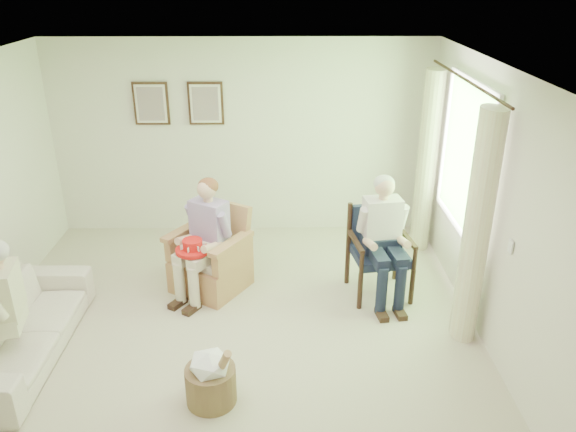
# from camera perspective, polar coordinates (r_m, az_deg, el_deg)

# --- Properties ---
(floor) EXTENTS (5.50, 5.50, 0.00)m
(floor) POSITION_cam_1_polar(r_m,az_deg,el_deg) (5.62, -6.07, -13.21)
(floor) COLOR beige
(floor) RESTS_ON ground
(back_wall) EXTENTS (5.00, 0.04, 2.60)m
(back_wall) POSITION_cam_1_polar(r_m,az_deg,el_deg) (7.52, -4.67, 7.82)
(back_wall) COLOR silver
(back_wall) RESTS_ON ground
(right_wall) EXTENTS (0.04, 5.50, 2.60)m
(right_wall) POSITION_cam_1_polar(r_m,az_deg,el_deg) (5.29, 21.29, -0.93)
(right_wall) COLOR silver
(right_wall) RESTS_ON ground
(ceiling) EXTENTS (5.00, 5.50, 0.02)m
(ceiling) POSITION_cam_1_polar(r_m,az_deg,el_deg) (4.55, -7.52, 13.87)
(ceiling) COLOR white
(ceiling) RESTS_ON back_wall
(window) EXTENTS (0.13, 2.50, 1.63)m
(window) POSITION_cam_1_polar(r_m,az_deg,el_deg) (6.24, 17.59, 6.10)
(window) COLOR #2D6B23
(window) RESTS_ON right_wall
(curtain_left) EXTENTS (0.34, 0.34, 2.30)m
(curtain_left) POSITION_cam_1_polar(r_m,az_deg,el_deg) (5.48, 18.62, -1.40)
(curtain_left) COLOR beige
(curtain_left) RESTS_ON ground
(curtain_right) EXTENTS (0.34, 0.34, 2.30)m
(curtain_right) POSITION_cam_1_polar(r_m,az_deg,el_deg) (7.22, 13.91, 5.27)
(curtain_right) COLOR beige
(curtain_right) RESTS_ON ground
(framed_print_left) EXTENTS (0.45, 0.05, 0.55)m
(framed_print_left) POSITION_cam_1_polar(r_m,az_deg,el_deg) (7.53, -13.74, 11.03)
(framed_print_left) COLOR #382114
(framed_print_left) RESTS_ON back_wall
(framed_print_right) EXTENTS (0.45, 0.05, 0.55)m
(framed_print_right) POSITION_cam_1_polar(r_m,az_deg,el_deg) (7.41, -8.36, 11.24)
(framed_print_right) COLOR #382114
(framed_print_right) RESTS_ON back_wall
(wicker_armchair) EXTENTS (0.75, 0.74, 0.96)m
(wicker_armchair) POSITION_cam_1_polar(r_m,az_deg,el_deg) (6.46, -7.86, -4.73)
(wicker_armchair) COLOR tan
(wicker_armchair) RESTS_ON ground
(wood_armchair) EXTENTS (0.64, 0.60, 0.98)m
(wood_armchair) POSITION_cam_1_polar(r_m,az_deg,el_deg) (6.32, 9.25, -3.13)
(wood_armchair) COLOR black
(wood_armchair) RESTS_ON ground
(sofa) EXTENTS (2.00, 0.78, 0.58)m
(sofa) POSITION_cam_1_polar(r_m,az_deg,el_deg) (5.92, -25.72, -10.21)
(sofa) COLOR silver
(sofa) RESTS_ON ground
(person_wicker) EXTENTS (0.40, 0.63, 1.31)m
(person_wicker) POSITION_cam_1_polar(r_m,az_deg,el_deg) (6.14, -8.23, -1.60)
(person_wicker) COLOR beige
(person_wicker) RESTS_ON ground
(person_dark) EXTENTS (0.40, 0.63, 1.37)m
(person_dark) POSITION_cam_1_polar(r_m,az_deg,el_deg) (6.06, 9.66, -1.56)
(person_dark) COLOR #171D33
(person_dark) RESTS_ON ground
(red_hat) EXTENTS (0.37, 0.37, 0.14)m
(red_hat) POSITION_cam_1_polar(r_m,az_deg,el_deg) (6.06, -9.66, -3.17)
(red_hat) COLOR red
(red_hat) RESTS_ON person_wicker
(hatbox) EXTENTS (0.53, 0.53, 0.63)m
(hatbox) POSITION_cam_1_polar(r_m,az_deg,el_deg) (4.92, -7.86, -15.93)
(hatbox) COLOR #A08356
(hatbox) RESTS_ON ground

